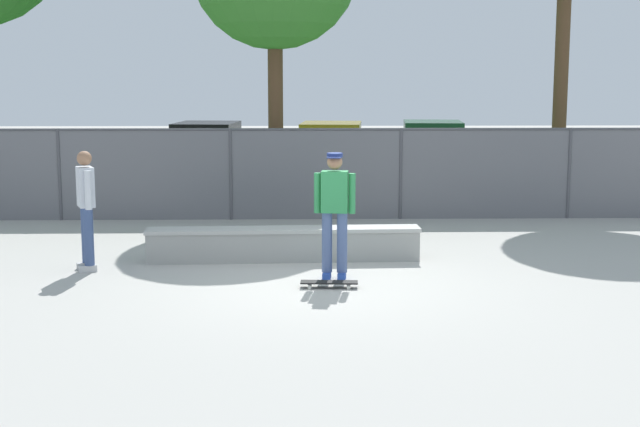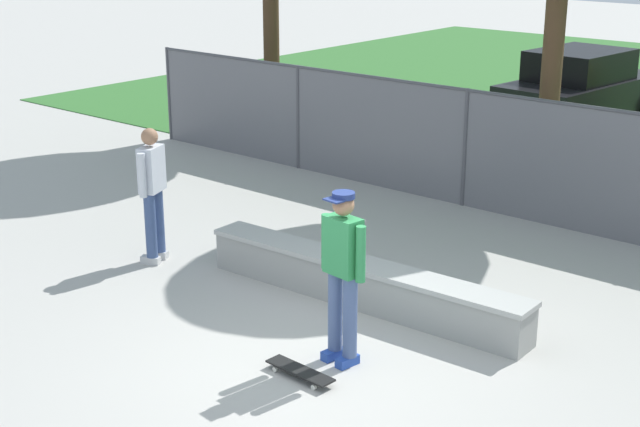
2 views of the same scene
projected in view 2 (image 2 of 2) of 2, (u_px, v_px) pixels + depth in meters
The scene contains 7 objects.
ground_plane at pixel (311, 366), 9.55m from camera, with size 80.00×80.00×0.00m, color #ADAAA3.
concrete_ledge at pixel (361, 283), 11.00m from camera, with size 4.38×0.65×0.53m.
skateboarder at pixel (343, 269), 9.34m from camera, with size 0.60×0.34×1.84m.
skateboard at pixel (300, 371), 9.30m from camera, with size 0.81×0.24×0.09m.
chainlink_fence at pixel (569, 162), 13.39m from camera, with size 17.50×0.07×1.88m.
car_black at pixel (580, 88), 19.97m from camera, with size 2.32×4.35×1.66m.
bystander at pixel (152, 189), 12.11m from camera, with size 0.38×0.56×1.82m.
Camera 2 is at (5.61, -6.50, 4.47)m, focal length 52.05 mm.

